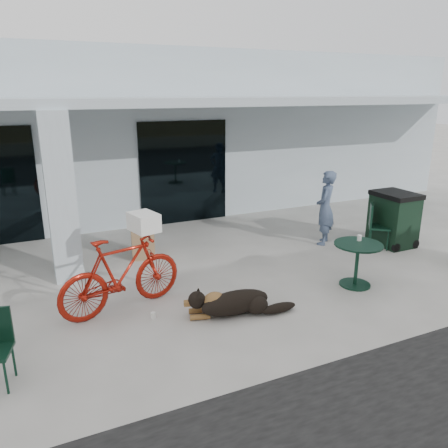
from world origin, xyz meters
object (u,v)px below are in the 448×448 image
cafe_chair_far_a (380,226)px  wheeled_bin (393,219)px  cafe_table_far (357,265)px  trash_receptacle (142,237)px  dog (235,301)px  person (325,208)px  bicycle (121,274)px

cafe_chair_far_a → wheeled_bin: size_ratio=0.82×
cafe_table_far → trash_receptacle: trash_receptacle is taller
trash_receptacle → wheeled_bin: wheeled_bin is taller
dog → person: bearing=47.9°
cafe_table_far → wheeled_bin: wheeled_bin is taller
bicycle → dog: size_ratio=1.57×
bicycle → cafe_table_far: (4.07, -0.84, -0.23)m
cafe_chair_far_a → person: size_ratio=0.59×
cafe_table_far → person: person is taller
dog → trash_receptacle: 3.18m
bicycle → dog: bicycle is taller
dog → cafe_table_far: (2.48, 0.06, 0.18)m
cafe_chair_far_a → wheeled_bin: (0.44, 0.04, 0.11)m
person → trash_receptacle: size_ratio=1.91×
bicycle → cafe_table_far: 4.17m
bicycle → person: bearing=-89.4°
dog → wheeled_bin: 5.01m
cafe_chair_far_a → person: 1.27m
cafe_chair_far_a → trash_receptacle: 5.28m
cafe_chair_far_a → trash_receptacle: size_ratio=1.13×
wheeled_bin → cafe_table_far: bearing=-148.3°
person → wheeled_bin: 1.59m
cafe_table_far → cafe_chair_far_a: cafe_chair_far_a is taller
person → bicycle: bearing=-30.3°
cafe_chair_far_a → person: person is taller
dog → person: person is taller
trash_receptacle → bicycle: bearing=-112.2°
dog → cafe_table_far: bearing=16.1°
cafe_table_far → bicycle: bearing=168.4°
bicycle → dog: (1.59, -0.90, -0.41)m
dog → person: size_ratio=0.78×
dog → trash_receptacle: (-0.70, 3.09, 0.23)m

